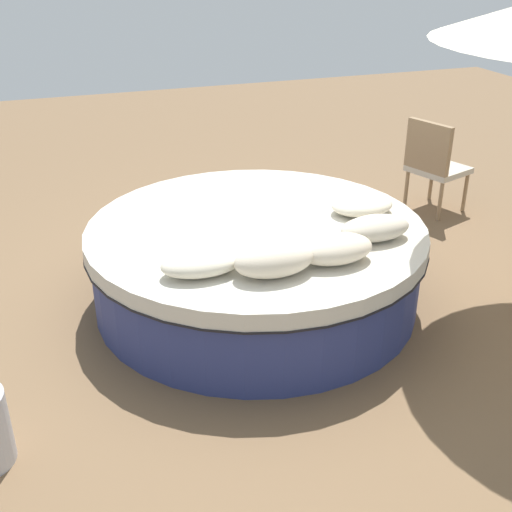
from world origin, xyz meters
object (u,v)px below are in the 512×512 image
(round_bed, at_px, (256,263))
(patio_chair, at_px, (434,161))
(throw_pillow_1, at_px, (274,260))
(throw_pillow_0, at_px, (202,263))
(throw_pillow_3, at_px, (375,228))
(throw_pillow_2, at_px, (335,249))
(throw_pillow_4, at_px, (362,205))

(round_bed, xyz_separation_m, patio_chair, (-2.33, -1.15, 0.22))
(throw_pillow_1, bearing_deg, throw_pillow_0, -21.61)
(round_bed, distance_m, throw_pillow_1, 0.91)
(throw_pillow_0, height_order, throw_pillow_3, throw_pillow_3)
(round_bed, distance_m, throw_pillow_2, 0.91)
(throw_pillow_3, bearing_deg, throw_pillow_0, 4.11)
(throw_pillow_0, distance_m, throw_pillow_1, 0.47)
(round_bed, distance_m, throw_pillow_3, 0.99)
(throw_pillow_2, bearing_deg, patio_chair, -137.01)
(throw_pillow_3, bearing_deg, throw_pillow_4, -106.90)
(throw_pillow_4, bearing_deg, throw_pillow_1, 35.90)
(throw_pillow_1, bearing_deg, round_bed, -100.90)
(throw_pillow_3, relative_size, throw_pillow_4, 1.05)
(round_bed, xyz_separation_m, throw_pillow_2, (-0.30, 0.75, 0.42))
(throw_pillow_0, distance_m, throw_pillow_3, 1.32)
(throw_pillow_0, distance_m, throw_pillow_4, 1.56)
(throw_pillow_4, distance_m, patio_chair, 1.90)
(throw_pillow_2, height_order, patio_chair, patio_chair)
(round_bed, height_order, throw_pillow_1, throw_pillow_1)
(throw_pillow_2, height_order, throw_pillow_4, throw_pillow_2)
(patio_chair, bearing_deg, throw_pillow_1, -71.01)
(throw_pillow_1, distance_m, throw_pillow_2, 0.45)
(throw_pillow_3, relative_size, patio_chair, 0.54)
(throw_pillow_1, xyz_separation_m, throw_pillow_4, (-1.02, -0.74, -0.04))
(patio_chair, bearing_deg, throw_pillow_2, -65.98)
(throw_pillow_1, bearing_deg, throw_pillow_2, -174.78)
(throw_pillow_2, height_order, throw_pillow_3, throw_pillow_2)
(throw_pillow_2, distance_m, patio_chair, 2.79)
(round_bed, xyz_separation_m, throw_pillow_4, (-0.87, 0.05, 0.39))
(throw_pillow_3, xyz_separation_m, patio_chair, (-1.61, -1.67, -0.19))
(throw_pillow_2, relative_size, throw_pillow_3, 1.01)
(throw_pillow_1, relative_size, throw_pillow_2, 1.00)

